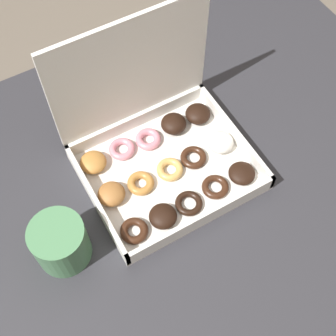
# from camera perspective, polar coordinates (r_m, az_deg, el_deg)

# --- Properties ---
(ground_plane) EXTENTS (8.00, 8.00, 0.00)m
(ground_plane) POSITION_cam_1_polar(r_m,az_deg,el_deg) (1.55, -1.81, -15.88)
(ground_plane) COLOR #6B6054
(dining_table) EXTENTS (1.29, 0.83, 0.71)m
(dining_table) POSITION_cam_1_polar(r_m,az_deg,el_deg) (0.96, -2.82, -6.58)
(dining_table) COLOR #2D2D33
(dining_table) RESTS_ON ground_plane
(donut_box) EXTENTS (0.31, 0.27, 0.28)m
(donut_box) POSITION_cam_1_polar(r_m,az_deg,el_deg) (0.88, -1.15, 3.12)
(donut_box) COLOR silver
(donut_box) RESTS_ON dining_table
(coffee_mug) EXTENTS (0.09, 0.09, 0.09)m
(coffee_mug) POSITION_cam_1_polar(r_m,az_deg,el_deg) (0.82, -13.00, -8.82)
(coffee_mug) COLOR #4C8456
(coffee_mug) RESTS_ON dining_table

